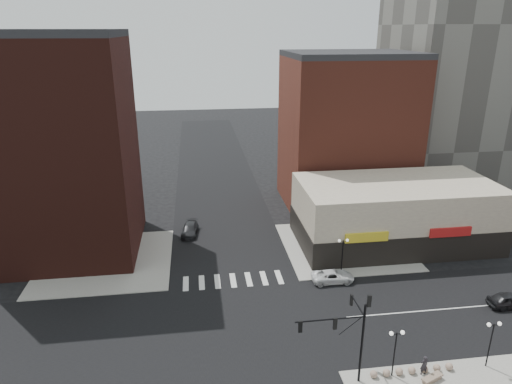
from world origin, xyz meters
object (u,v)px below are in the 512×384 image
object	(u,v)px
street_lamp_ne	(343,247)
dark_sedan_north	(190,229)
street_lamp_se_a	(396,342)
pedestrian	(424,365)
dark_sedan_east	(510,300)
traffic_signal	(349,326)
white_suv	(333,276)
stone_bench	(432,379)
street_lamp_se_b	(492,333)

from	to	relation	value
street_lamp_ne	dark_sedan_north	xyz separation A→B (m)	(-16.73, 12.82, -2.60)
street_lamp_se_a	pedestrian	xyz separation A→B (m)	(2.48, -0.20, -2.31)
dark_sedan_east	dark_sedan_north	xyz separation A→B (m)	(-31.21, 21.24, -0.06)
traffic_signal	dark_sedan_east	bearing A→B (deg)	21.04
traffic_signal	white_suv	size ratio (longest dim) A/B	1.69
white_suv	stone_bench	distance (m)	15.84
traffic_signal	dark_sedan_east	distance (m)	21.05
street_lamp_se_b	dark_sedan_north	bearing A→B (deg)	129.47
street_lamp_se_a	street_lamp_ne	bearing A→B (deg)	86.42
street_lamp_se_b	dark_sedan_north	xyz separation A→B (m)	(-23.73, 28.82, -2.60)
white_suv	street_lamp_se_a	bearing A→B (deg)	-177.55
traffic_signal	street_lamp_se_b	size ratio (longest dim) A/B	1.87
street_lamp_ne	white_suv	distance (m)	3.36
dark_sedan_north	street_lamp_ne	bearing A→B (deg)	-29.69
traffic_signal	street_lamp_se_b	bearing A→B (deg)	-0.82
pedestrian	dark_sedan_north	bearing A→B (deg)	-59.93
dark_sedan_east	stone_bench	size ratio (longest dim) A/B	2.24
traffic_signal	street_lamp_se_a	bearing A→B (deg)	-2.57
white_suv	traffic_signal	bearing A→B (deg)	167.65
traffic_signal	dark_sedan_north	bearing A→B (deg)	112.66
dark_sedan_east	dark_sedan_north	bearing A→B (deg)	56.93
stone_bench	pedestrian	bearing A→B (deg)	91.46
street_lamp_ne	white_suv	bearing A→B (deg)	-133.59
street_lamp_ne	dark_sedan_east	bearing A→B (deg)	-30.19
dark_sedan_east	pedestrian	xyz separation A→B (m)	(-13.00, -7.78, 0.24)
street_lamp_se_b	stone_bench	distance (m)	6.04
traffic_signal	dark_sedan_east	xyz separation A→B (m)	(19.25, 7.40, -4.22)
white_suv	stone_bench	bearing A→B (deg)	-167.41
street_lamp_se_b	dark_sedan_north	world-z (taller)	street_lamp_se_b
street_lamp_se_a	stone_bench	size ratio (longest dim) A/B	2.13
street_lamp_ne	white_suv	size ratio (longest dim) A/B	0.90
street_lamp_ne	white_suv	xyz separation A→B (m)	(-1.43, -1.50, -2.65)
pedestrian	stone_bench	world-z (taller)	pedestrian
traffic_signal	street_lamp_ne	distance (m)	16.62
dark_sedan_north	pedestrian	xyz separation A→B (m)	(18.21, -29.02, 0.30)
street_lamp_se_a	stone_bench	bearing A→B (deg)	-19.52
street_lamp_ne	pedestrian	xyz separation A→B (m)	(1.48, -16.20, -2.31)
street_lamp_se_a	white_suv	size ratio (longest dim) A/B	0.90
street_lamp_ne	dark_sedan_east	size ratio (longest dim) A/B	0.95
street_lamp_se_b	dark_sedan_east	distance (m)	10.95
street_lamp_se_a	pedestrian	size ratio (longest dim) A/B	2.40
street_lamp_se_b	pedestrian	bearing A→B (deg)	-177.88
traffic_signal	street_lamp_se_b	xyz separation A→B (m)	(11.76, -0.17, -1.67)
traffic_signal	street_lamp_ne	bearing A→B (deg)	73.25
street_lamp_ne	street_lamp_se_b	bearing A→B (deg)	-66.37
pedestrian	traffic_signal	bearing A→B (deg)	-5.46
street_lamp_se_a	street_lamp_ne	xyz separation A→B (m)	(1.00, 16.00, 0.00)
street_lamp_se_a	dark_sedan_north	size ratio (longest dim) A/B	0.88
street_lamp_se_b	pedestrian	distance (m)	5.98
white_suv	dark_sedan_north	xyz separation A→B (m)	(-15.30, 14.32, 0.05)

